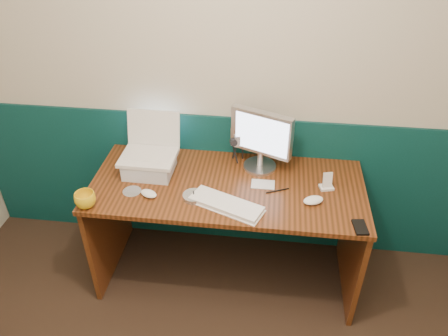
# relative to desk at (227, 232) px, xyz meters

# --- Properties ---
(back_wall) EXTENTS (3.50, 0.04, 2.50)m
(back_wall) POSITION_rel_desk_xyz_m (-0.03, 0.37, 0.88)
(back_wall) COLOR #BEB6A0
(back_wall) RESTS_ON ground
(wainscot) EXTENTS (3.48, 0.02, 1.00)m
(wainscot) POSITION_rel_desk_xyz_m (-0.03, 0.36, 0.12)
(wainscot) COLOR #07312E
(wainscot) RESTS_ON ground
(desk) EXTENTS (1.60, 0.70, 0.75)m
(desk) POSITION_rel_desk_xyz_m (0.00, 0.00, 0.00)
(desk) COLOR #381D0A
(desk) RESTS_ON ground
(laptop_riser) EXTENTS (0.28, 0.24, 0.10)m
(laptop_riser) POSITION_rel_desk_xyz_m (-0.48, 0.07, 0.42)
(laptop_riser) COLOR silver
(laptop_riser) RESTS_ON desk
(laptop) EXTENTS (0.33, 0.25, 0.27)m
(laptop) POSITION_rel_desk_xyz_m (-0.48, 0.07, 0.61)
(laptop) COLOR silver
(laptop) RESTS_ON laptop_riser
(monitor) EXTENTS (0.39, 0.24, 0.38)m
(monitor) POSITION_rel_desk_xyz_m (0.18, 0.20, 0.56)
(monitor) COLOR silver
(monitor) RESTS_ON desk
(keyboard) EXTENTS (0.43, 0.28, 0.02)m
(keyboard) POSITION_rel_desk_xyz_m (0.02, -0.20, 0.39)
(keyboard) COLOR white
(keyboard) RESTS_ON desk
(mouse_right) EXTENTS (0.13, 0.11, 0.04)m
(mouse_right) POSITION_rel_desk_xyz_m (0.49, -0.11, 0.39)
(mouse_right) COLOR white
(mouse_right) RESTS_ON desk
(mouse_left) EXTENTS (0.12, 0.10, 0.03)m
(mouse_left) POSITION_rel_desk_xyz_m (-0.43, -0.16, 0.39)
(mouse_left) COLOR white
(mouse_left) RESTS_ON desk
(mug) EXTENTS (0.14, 0.14, 0.09)m
(mug) POSITION_rel_desk_xyz_m (-0.74, -0.29, 0.42)
(mug) COLOR yellow
(mug) RESTS_ON desk
(camcorder) EXTENTS (0.12, 0.14, 0.18)m
(camcorder) POSITION_rel_desk_xyz_m (0.04, 0.26, 0.46)
(camcorder) COLOR silver
(camcorder) RESTS_ON desk
(cd_spindle) EXTENTS (0.12, 0.12, 0.03)m
(cd_spindle) POSITION_rel_desk_xyz_m (-0.17, -0.15, 0.39)
(cd_spindle) COLOR silver
(cd_spindle) RESTS_ON desk
(cd_loose_a) EXTENTS (0.11, 0.11, 0.00)m
(cd_loose_a) POSITION_rel_desk_xyz_m (-0.53, -0.13, 0.38)
(cd_loose_a) COLOR silver
(cd_loose_a) RESTS_ON desk
(pen) EXTENTS (0.13, 0.06, 0.01)m
(pen) POSITION_rel_desk_xyz_m (0.29, -0.03, 0.38)
(pen) COLOR black
(pen) RESTS_ON desk
(papers) EXTENTS (0.14, 0.09, 0.00)m
(papers) POSITION_rel_desk_xyz_m (0.21, 0.02, 0.38)
(papers) COLOR silver
(papers) RESTS_ON desk
(dock) EXTENTS (0.09, 0.08, 0.01)m
(dock) POSITION_rel_desk_xyz_m (0.57, 0.03, 0.38)
(dock) COLOR white
(dock) RESTS_ON desk
(music_player) EXTENTS (0.06, 0.04, 0.09)m
(music_player) POSITION_rel_desk_xyz_m (0.57, 0.03, 0.44)
(music_player) COLOR white
(music_player) RESTS_ON dock
(pda) EXTENTS (0.08, 0.12, 0.01)m
(pda) POSITION_rel_desk_xyz_m (0.72, -0.29, 0.38)
(pda) COLOR black
(pda) RESTS_ON desk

